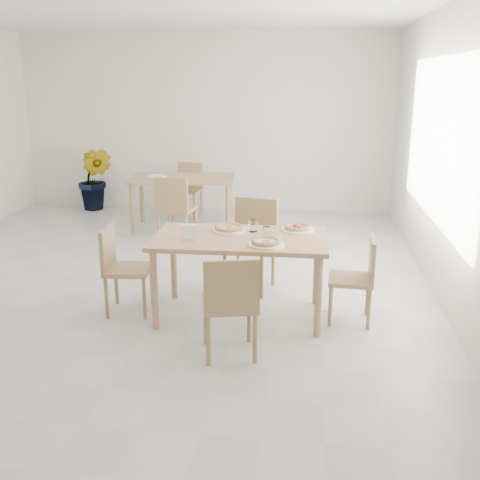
# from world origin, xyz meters

# --- Properties ---
(room) EXTENTS (7.28, 7.00, 7.00)m
(room) POSITION_xyz_m (2.98, 0.30, 1.50)
(room) COLOR beige
(room) RESTS_ON ground
(main_table) EXTENTS (1.54, 0.89, 0.75)m
(main_table) POSITION_xyz_m (1.14, -0.82, 0.67)
(main_table) COLOR tan
(main_table) RESTS_ON ground
(chair_south) EXTENTS (0.50, 0.50, 0.83)m
(chair_south) POSITION_xyz_m (1.17, -1.64, 0.48)
(chair_south) COLOR #A28151
(chair_south) RESTS_ON ground
(chair_north) EXTENTS (0.54, 0.54, 0.92)m
(chair_north) POSITION_xyz_m (1.17, -0.06, 0.53)
(chair_north) COLOR #A28151
(chair_north) RESTS_ON ground
(chair_west) EXTENTS (0.43, 0.43, 0.81)m
(chair_west) POSITION_xyz_m (0.04, -0.86, 0.47)
(chair_west) COLOR #A28151
(chair_west) RESTS_ON ground
(chair_east) EXTENTS (0.40, 0.40, 0.77)m
(chair_east) POSITION_xyz_m (2.19, -0.81, 0.45)
(chair_east) COLOR #A28151
(chair_east) RESTS_ON ground
(plate_margherita) EXTENTS (0.32, 0.32, 0.02)m
(plate_margherita) POSITION_xyz_m (1.01, -0.64, 0.76)
(plate_margherita) COLOR white
(plate_margherita) RESTS_ON main_table
(plate_mushroom) EXTENTS (0.31, 0.31, 0.02)m
(plate_mushroom) POSITION_xyz_m (1.39, -1.06, 0.76)
(plate_mushroom) COLOR white
(plate_mushroom) RESTS_ON main_table
(plate_pepperoni) EXTENTS (0.31, 0.31, 0.02)m
(plate_pepperoni) POSITION_xyz_m (1.63, -0.55, 0.76)
(plate_pepperoni) COLOR white
(plate_pepperoni) RESTS_ON main_table
(pizza_margherita) EXTENTS (0.32, 0.32, 0.03)m
(pizza_margherita) POSITION_xyz_m (1.01, -0.64, 0.78)
(pizza_margherita) COLOR tan
(pizza_margherita) RESTS_ON plate_margherita
(pizza_mushroom) EXTENTS (0.30, 0.30, 0.03)m
(pizza_mushroom) POSITION_xyz_m (1.39, -1.06, 0.78)
(pizza_mushroom) COLOR tan
(pizza_mushroom) RESTS_ON plate_mushroom
(pizza_pepperoni) EXTENTS (0.26, 0.26, 0.03)m
(pizza_pepperoni) POSITION_xyz_m (1.63, -0.55, 0.78)
(pizza_pepperoni) COLOR tan
(pizza_pepperoni) RESTS_ON plate_pepperoni
(tumbler_a) EXTENTS (0.08, 0.08, 0.11)m
(tumbler_a) POSITION_xyz_m (1.23, -0.63, 0.80)
(tumbler_a) COLOR white
(tumbler_a) RESTS_ON main_table
(tumbler_b) EXTENTS (0.07, 0.07, 0.09)m
(tumbler_b) POSITION_xyz_m (1.37, -0.80, 0.80)
(tumbler_b) COLOR white
(tumbler_b) RESTS_ON main_table
(napkin_holder) EXTENTS (0.14, 0.10, 0.14)m
(napkin_holder) POSITION_xyz_m (0.71, -0.99, 0.82)
(napkin_holder) COLOR silver
(napkin_holder) RESTS_ON main_table
(fork_a) EXTENTS (0.08, 0.17, 0.01)m
(fork_a) POSITION_xyz_m (1.46, -0.74, 0.75)
(fork_a) COLOR silver
(fork_a) RESTS_ON main_table
(fork_b) EXTENTS (0.08, 0.17, 0.01)m
(fork_b) POSITION_xyz_m (0.71, -0.80, 0.75)
(fork_b) COLOR silver
(fork_b) RESTS_ON main_table
(second_table) EXTENTS (1.53, 0.98, 0.75)m
(second_table) POSITION_xyz_m (-0.06, 2.13, 0.66)
(second_table) COLOR #A28151
(second_table) RESTS_ON ground
(chair_back_s) EXTENTS (0.49, 0.49, 0.89)m
(chair_back_s) POSITION_xyz_m (0.00, 1.37, 0.52)
(chair_back_s) COLOR #A28151
(chair_back_s) RESTS_ON ground
(chair_back_n) EXTENTS (0.46, 0.46, 0.83)m
(chair_back_n) POSITION_xyz_m (-0.15, 2.90, 0.48)
(chair_back_n) COLOR #A28151
(chair_back_n) RESTS_ON ground
(plate_empty) EXTENTS (0.28, 0.28, 0.02)m
(plate_empty) POSITION_xyz_m (-0.42, 2.12, 0.76)
(plate_empty) COLOR white
(plate_empty) RESTS_ON second_table
(potted_plant) EXTENTS (0.58, 0.47, 1.02)m
(potted_plant) POSITION_xyz_m (-1.76, 3.15, 0.51)
(potted_plant) COLOR #256C20
(potted_plant) RESTS_ON ground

